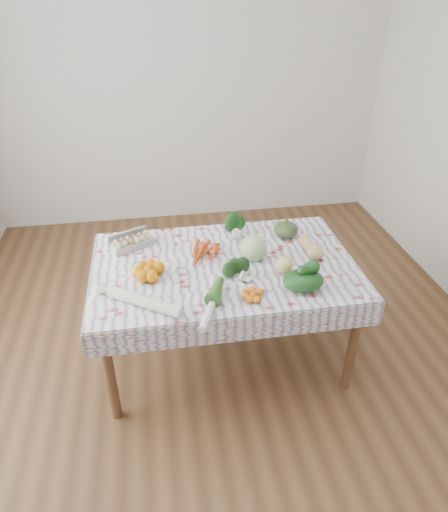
{
  "coord_description": "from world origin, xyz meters",
  "views": [
    {
      "loc": [
        -0.4,
        -2.39,
        2.33
      ],
      "look_at": [
        0.0,
        0.0,
        0.82
      ],
      "focal_mm": 32.0,
      "sensor_mm": 36.0,
      "label": 1
    }
  ],
  "objects_px": {
    "kabocha_squash": "(286,229)",
    "cabbage": "(254,248)",
    "dining_table": "(224,275)",
    "butternut_squash": "(311,246)",
    "grapefruit": "(284,265)",
    "egg_carton": "(133,243)"
  },
  "relations": [
    {
      "from": "kabocha_squash",
      "to": "cabbage",
      "type": "height_order",
      "value": "cabbage"
    },
    {
      "from": "dining_table",
      "to": "kabocha_squash",
      "type": "xyz_separation_m",
      "value": [
        0.48,
        0.28,
        0.14
      ]
    },
    {
      "from": "butternut_squash",
      "to": "grapefruit",
      "type": "xyz_separation_m",
      "value": [
        -0.23,
        -0.19,
        0.0
      ]
    },
    {
      "from": "butternut_squash",
      "to": "kabocha_squash",
      "type": "bearing_deg",
      "value": 106.72
    },
    {
      "from": "kabocha_squash",
      "to": "butternut_squash",
      "type": "bearing_deg",
      "value": -68.04
    },
    {
      "from": "kabocha_squash",
      "to": "butternut_squash",
      "type": "height_order",
      "value": "kabocha_squash"
    },
    {
      "from": "egg_carton",
      "to": "grapefruit",
      "type": "bearing_deg",
      "value": -52.08
    },
    {
      "from": "kabocha_squash",
      "to": "dining_table",
      "type": "bearing_deg",
      "value": -149.92
    },
    {
      "from": "egg_carton",
      "to": "butternut_squash",
      "type": "height_order",
      "value": "butternut_squash"
    },
    {
      "from": "grapefruit",
      "to": "butternut_squash",
      "type": "bearing_deg",
      "value": 38.96
    },
    {
      "from": "egg_carton",
      "to": "kabocha_squash",
      "type": "relative_size",
      "value": 1.67
    },
    {
      "from": "egg_carton",
      "to": "grapefruit",
      "type": "xyz_separation_m",
      "value": [
        0.92,
        -0.45,
        0.02
      ]
    },
    {
      "from": "dining_table",
      "to": "egg_carton",
      "type": "bearing_deg",
      "value": 152.68
    },
    {
      "from": "butternut_squash",
      "to": "grapefruit",
      "type": "height_order",
      "value": "same"
    },
    {
      "from": "dining_table",
      "to": "egg_carton",
      "type": "height_order",
      "value": "egg_carton"
    },
    {
      "from": "cabbage",
      "to": "butternut_squash",
      "type": "relative_size",
      "value": 0.74
    },
    {
      "from": "dining_table",
      "to": "cabbage",
      "type": "distance_m",
      "value": 0.26
    },
    {
      "from": "cabbage",
      "to": "butternut_squash",
      "type": "bearing_deg",
      "value": 1.96
    },
    {
      "from": "kabocha_squash",
      "to": "cabbage",
      "type": "bearing_deg",
      "value": -137.92
    },
    {
      "from": "butternut_squash",
      "to": "grapefruit",
      "type": "bearing_deg",
      "value": -146.28
    },
    {
      "from": "cabbage",
      "to": "grapefruit",
      "type": "relative_size",
      "value": 1.6
    },
    {
      "from": "kabocha_squash",
      "to": "grapefruit",
      "type": "bearing_deg",
      "value": -107.16
    }
  ]
}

